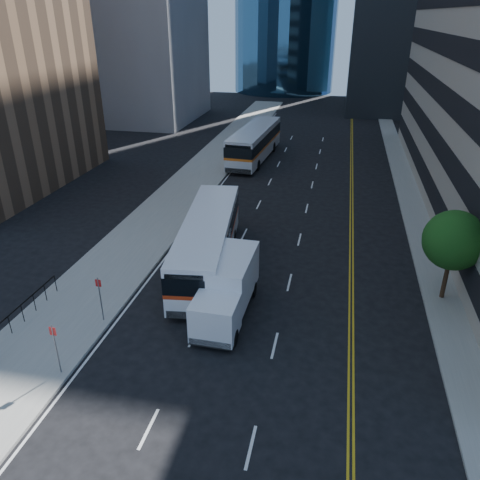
{
  "coord_description": "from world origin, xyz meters",
  "views": [
    {
      "loc": [
        2.68,
        -15.95,
        14.35
      ],
      "look_at": [
        -2.37,
        7.37,
        2.8
      ],
      "focal_mm": 35.0,
      "sensor_mm": 36.0,
      "label": 1
    }
  ],
  "objects": [
    {
      "name": "bus_rear",
      "position": [
        -6.35,
        33.37,
        1.86
      ],
      "size": [
        3.73,
        13.35,
        3.4
      ],
      "rotation": [
        0.0,
        0.0,
        -0.07
      ],
      "color": "silver",
      "rests_on": "ground"
    },
    {
      "name": "street_tree",
      "position": [
        9.0,
        8.0,
        3.64
      ],
      "size": [
        3.2,
        3.2,
        5.1
      ],
      "color": "#332114",
      "rests_on": "sidewalk_east"
    },
    {
      "name": "bus_front",
      "position": [
        -4.73,
        8.88,
        1.76
      ],
      "size": [
        4.3,
        12.72,
        3.22
      ],
      "rotation": [
        0.0,
        0.0,
        0.13
      ],
      "color": "white",
      "rests_on": "ground"
    },
    {
      "name": "sidewalk_east",
      "position": [
        9.0,
        25.0,
        0.07
      ],
      "size": [
        2.0,
        90.0,
        0.15
      ],
      "primitive_type": "cube",
      "color": "gray",
      "rests_on": "ground"
    },
    {
      "name": "sidewalk_west",
      "position": [
        -10.5,
        25.0,
        0.07
      ],
      "size": [
        5.0,
        90.0,
        0.15
      ],
      "primitive_type": "cube",
      "color": "gray",
      "rests_on": "ground"
    },
    {
      "name": "box_truck",
      "position": [
        -2.33,
        4.06,
        1.59
      ],
      "size": [
        2.27,
        6.31,
        3.0
      ],
      "rotation": [
        0.0,
        0.0,
        -0.02
      ],
      "color": "white",
      "rests_on": "ground"
    },
    {
      "name": "ground",
      "position": [
        0.0,
        0.0,
        0.0
      ],
      "size": [
        160.0,
        160.0,
        0.0
      ],
      "primitive_type": "plane",
      "color": "black",
      "rests_on": "ground"
    }
  ]
}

